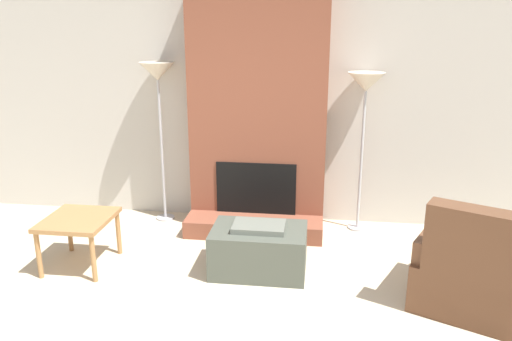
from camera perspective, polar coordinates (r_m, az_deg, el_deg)
wall_back at (r=5.55m, az=0.53°, el=7.41°), size 7.44×0.06×2.60m
fireplace at (r=5.33m, az=0.21°, el=6.05°), size 1.45×0.74×2.60m
ottoman at (r=4.57m, az=0.33°, el=-8.99°), size 0.85×0.56×0.46m
armchair at (r=4.36m, az=23.41°, el=-10.89°), size 1.09×1.11×0.92m
side_table at (r=4.88m, az=-19.64°, el=-5.78°), size 0.59×0.64×0.48m
floor_lamp_left at (r=5.52m, az=-11.16°, el=10.20°), size 0.38×0.38×1.78m
floor_lamp_right at (r=5.27m, az=12.43°, el=9.02°), size 0.38×0.38×1.70m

